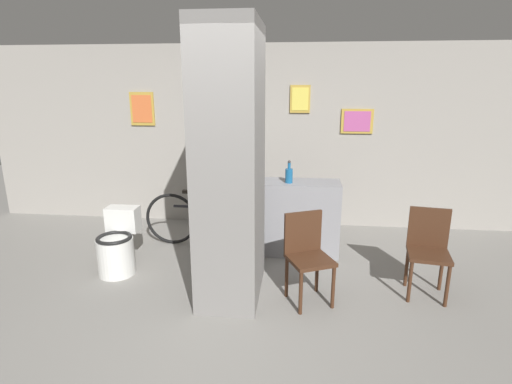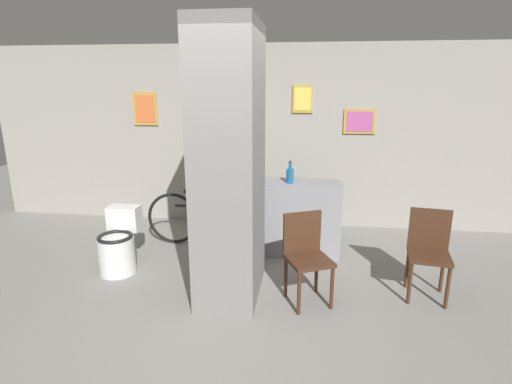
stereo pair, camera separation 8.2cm
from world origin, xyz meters
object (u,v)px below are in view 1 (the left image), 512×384
Objects in this scene: toilet at (117,247)px; chair_near_pillar at (307,253)px; bottle_tall at (289,175)px; bicycle at (209,219)px; chair_by_doorway at (428,248)px.

toilet is 2.14m from chair_near_pillar.
bottle_tall is at bearing 20.38° from toilet.
bicycle is at bearing 45.02° from toilet.
bottle_tall is at bearing 158.78° from chair_by_doorway.
toilet is at bearing -134.98° from bicycle.
bicycle is (-2.44, 0.97, -0.13)m from chair_by_doorway.
bottle_tall is (1.88, 0.70, 0.71)m from toilet.
chair_by_doorway is 2.63m from bicycle.
bicycle is 6.17× the size of bottle_tall.
bicycle reaches higher than toilet.
chair_near_pillar is at bearing -159.24° from chair_by_doorway.
bottle_tall reaches higher than toilet.
bottle_tall reaches higher than chair_by_doorway.
bottle_tall is (1.03, -0.15, 0.65)m from bicycle.
chair_near_pillar is 1.21m from bottle_tall.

